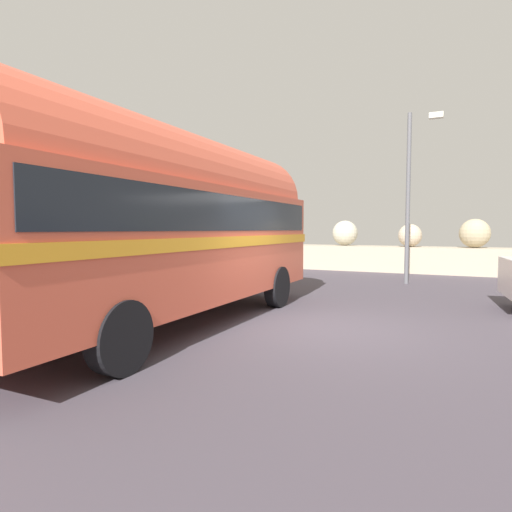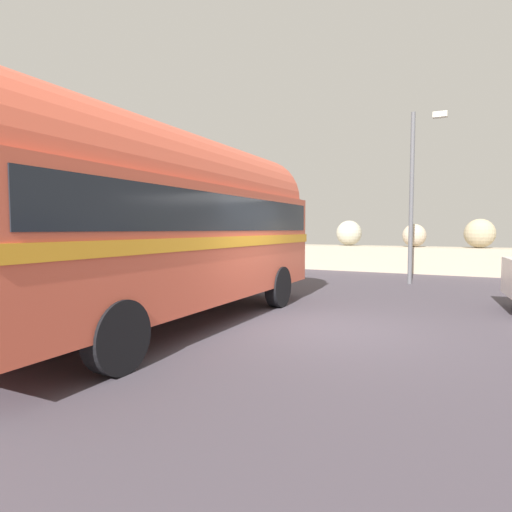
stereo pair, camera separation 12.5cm
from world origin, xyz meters
name	(u,v)px [view 2 (the right image)]	position (x,y,z in m)	size (l,w,h in m)	color
ground	(319,328)	(0.00, 0.00, 0.01)	(32.00, 26.00, 0.02)	#443D46
breakwater	(410,256)	(0.14, 11.79, 0.72)	(31.36, 2.01, 2.42)	tan
vintage_coach	(172,219)	(-2.61, -1.01, 2.05)	(2.58, 8.63, 3.70)	black
second_coach	(1,222)	(-8.09, -0.87, 2.05)	(3.69, 8.85, 3.70)	black
lamp_post	(415,187)	(0.79, 7.51, 3.25)	(1.08, 0.51, 5.69)	#5B5B60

